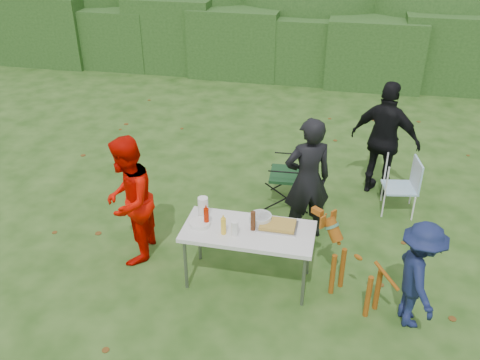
% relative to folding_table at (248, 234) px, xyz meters
% --- Properties ---
extents(ground, '(80.00, 80.00, 0.00)m').
position_rel_folding_table_xyz_m(ground, '(-0.23, -0.11, -0.69)').
color(ground, '#1E4211').
extents(hedge_row, '(22.00, 1.40, 1.70)m').
position_rel_folding_table_xyz_m(hedge_row, '(-0.23, 7.89, 0.16)').
color(hedge_row, '#23471C').
rests_on(hedge_row, ground).
extents(shrub_backdrop, '(20.00, 2.60, 3.20)m').
position_rel_folding_table_xyz_m(shrub_backdrop, '(-0.23, 9.49, 0.91)').
color(shrub_backdrop, '#3D6628').
rests_on(shrub_backdrop, ground).
extents(folding_table, '(1.50, 0.70, 0.74)m').
position_rel_folding_table_xyz_m(folding_table, '(0.00, 0.00, 0.00)').
color(folding_table, silver).
rests_on(folding_table, ground).
extents(person_cook, '(0.74, 0.63, 1.71)m').
position_rel_folding_table_xyz_m(person_cook, '(0.55, 1.09, 0.17)').
color(person_cook, black).
rests_on(person_cook, ground).
extents(person_red_jacket, '(0.72, 0.88, 1.65)m').
position_rel_folding_table_xyz_m(person_red_jacket, '(-1.52, 0.16, 0.14)').
color(person_red_jacket, '#D50B00').
rests_on(person_red_jacket, ground).
extents(person_black_puffy, '(1.13, 0.77, 1.78)m').
position_rel_folding_table_xyz_m(person_black_puffy, '(1.56, 2.49, 0.20)').
color(person_black_puffy, black).
rests_on(person_black_puffy, ground).
extents(child, '(0.63, 0.89, 1.25)m').
position_rel_folding_table_xyz_m(child, '(1.85, -0.27, -0.06)').
color(child, '#141D45').
rests_on(child, ground).
extents(dog, '(1.03, 0.90, 0.94)m').
position_rel_folding_table_xyz_m(dog, '(1.24, -0.08, -0.22)').
color(dog, '#89460F').
rests_on(dog, ground).
extents(camping_chair, '(0.70, 0.70, 1.06)m').
position_rel_folding_table_xyz_m(camping_chair, '(0.24, 1.90, -0.16)').
color(camping_chair, '#163B1D').
rests_on(camping_chair, ground).
extents(lawn_chair, '(0.57, 0.57, 0.83)m').
position_rel_folding_table_xyz_m(lawn_chair, '(1.81, 2.00, -0.27)').
color(lawn_chair, '#519EC6').
rests_on(lawn_chair, ground).
extents(food_tray, '(0.45, 0.30, 0.02)m').
position_rel_folding_table_xyz_m(food_tray, '(0.32, 0.12, 0.06)').
color(food_tray, '#B7B7BA').
rests_on(food_tray, folding_table).
extents(focaccia_bread, '(0.40, 0.26, 0.04)m').
position_rel_folding_table_xyz_m(focaccia_bread, '(0.32, 0.12, 0.09)').
color(focaccia_bread, '#BA9138').
rests_on(focaccia_bread, food_tray).
extents(mustard_bottle, '(0.06, 0.06, 0.20)m').
position_rel_folding_table_xyz_m(mustard_bottle, '(-0.26, -0.13, 0.15)').
color(mustard_bottle, yellow).
rests_on(mustard_bottle, folding_table).
extents(ketchup_bottle, '(0.06, 0.06, 0.22)m').
position_rel_folding_table_xyz_m(ketchup_bottle, '(-0.49, -0.01, 0.16)').
color(ketchup_bottle, '#AB1800').
rests_on(ketchup_bottle, folding_table).
extents(beer_bottle, '(0.06, 0.06, 0.24)m').
position_rel_folding_table_xyz_m(beer_bottle, '(0.05, 0.01, 0.17)').
color(beer_bottle, '#47230F').
rests_on(beer_bottle, folding_table).
extents(paper_towel_roll, '(0.12, 0.12, 0.26)m').
position_rel_folding_table_xyz_m(paper_towel_roll, '(-0.57, 0.15, 0.18)').
color(paper_towel_roll, white).
rests_on(paper_towel_roll, folding_table).
extents(cup_stack, '(0.08, 0.08, 0.18)m').
position_rel_folding_table_xyz_m(cup_stack, '(-0.13, -0.14, 0.14)').
color(cup_stack, white).
rests_on(cup_stack, folding_table).
extents(pasta_bowl, '(0.26, 0.26, 0.10)m').
position_rel_folding_table_xyz_m(pasta_bowl, '(0.10, 0.18, 0.10)').
color(pasta_bowl, silver).
rests_on(pasta_bowl, folding_table).
extents(plate_stack, '(0.24, 0.24, 0.05)m').
position_rel_folding_table_xyz_m(plate_stack, '(-0.56, -0.04, 0.08)').
color(plate_stack, white).
rests_on(plate_stack, folding_table).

